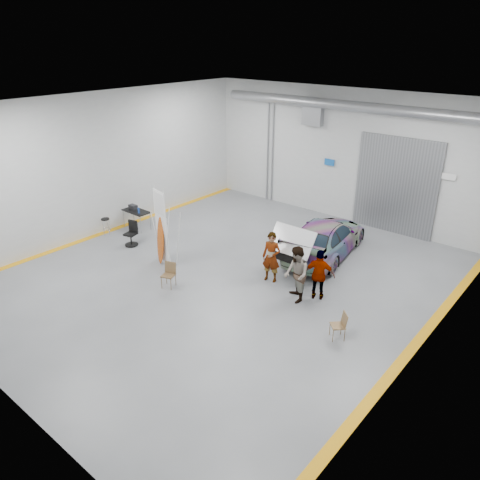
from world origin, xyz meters
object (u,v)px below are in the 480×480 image
Objects in this scene: folding_chair_near at (169,280)px; shop_stool at (106,226)px; surfboard_display at (162,234)px; work_table at (135,210)px; office_chair at (132,235)px; folding_chair_far at (337,330)px; person_b at (296,274)px; person_a at (271,257)px; sedan_car at (325,238)px; person_c at (319,275)px.

folding_chair_near is 1.19× the size of shop_stool.
surfboard_display is 4.17× the size of shop_stool.
shop_stool is at bearing -171.20° from surfboard_display.
shop_stool is 1.47m from work_table.
office_chair is (-2.29, 0.32, -0.79)m from surfboard_display.
folding_chair_far is 9.80m from office_chair.
person_b is at bearing -160.56° from folding_chair_far.
person_a is 3.66m from folding_chair_near.
folding_chair_near is at bearing -125.02° from folding_chair_far.
sedan_car is 6.85× the size of shop_stool.
shop_stool is 0.71× the size of office_chair.
person_c is (0.52, 0.58, -0.08)m from person_b.
shop_stool is (-5.61, 1.41, 0.09)m from folding_chair_near.
person_a reaches higher than work_table.
folding_chair_far is (1.61, -1.59, -0.61)m from person_c.
person_c is 0.57× the size of surfboard_display.
sedan_car is 4.89× the size of office_chair.
surfboard_display is at bearing 37.53° from sedan_car.
sedan_car is 5.73× the size of folding_chair_near.
folding_chair_near is (1.52, -1.10, -0.97)m from surfboard_display.
surfboard_display reaches higher than shop_stool.
folding_chair_near is at bearing -14.09° from shop_stool.
folding_chair_near reaches higher than folding_chair_far.
person_b reaches higher than office_chair.
folding_chair_near is at bearing -27.80° from work_table.
surfboard_display is at bearing -24.05° from work_table.
surfboard_display is at bearing 123.83° from folding_chair_near.
work_table reaches higher than office_chair.
office_chair is at bearing -43.59° from work_table.
shop_stool is 1.80m from office_chair.
folding_chair_near is at bearing -22.82° from surfboard_display.
person_b is 9.51m from shop_stool.
folding_chair_far is (2.12, -1.00, -0.69)m from person_b.
person_b is 2.58× the size of shop_stool.
sedan_car reaches higher than folding_chair_near.
surfboard_display is 3.49× the size of folding_chair_near.
surfboard_display is (-4.32, -4.62, 0.51)m from sedan_car.
office_chair is (-7.67, -0.67, -0.50)m from person_b.
office_chair is (-3.81, 1.42, 0.18)m from folding_chair_near.
sedan_car is 6.08× the size of folding_chair_far.
office_chair is (-6.25, -1.24, -0.47)m from person_a.
shop_stool is at bearing 165.56° from office_chair.
sedan_car reaches higher than shop_stool.
shop_stool is 0.55× the size of work_table.
person_c is 1.31× the size of work_table.
folding_chair_far is 0.80× the size of office_chair.
person_b is 9.09m from work_table.
office_chair is at bearing -137.26° from folding_chair_far.
sedan_car is 3.43m from person_c.
folding_chair_far is (3.55, -1.57, -0.66)m from person_a.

